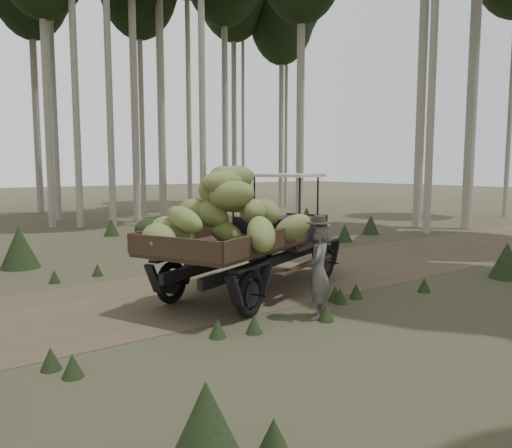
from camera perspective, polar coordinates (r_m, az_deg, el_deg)
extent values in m
plane|color=#473D2B|center=(10.22, -8.44, -8.02)|extent=(120.00, 120.00, 0.00)
cube|color=brown|center=(10.22, -8.44, -8.00)|extent=(70.00, 4.00, 0.01)
cube|color=black|center=(11.89, 4.60, -0.66)|extent=(1.38, 1.35, 0.59)
cube|color=black|center=(12.42, 5.79, -0.36)|extent=(0.51, 1.03, 0.66)
cube|color=black|center=(10.56, 1.04, -0.96)|extent=(0.66, 1.42, 0.59)
cube|color=#38281C|center=(9.32, -3.53, -2.64)|extent=(3.51, 2.94, 0.09)
cube|color=#38281C|center=(9.86, -8.18, -1.06)|extent=(2.79, 1.22, 0.34)
cube|color=#38281C|center=(8.79, 1.68, -1.91)|extent=(2.79, 1.22, 0.34)
cube|color=#38281C|center=(8.11, -9.50, -2.71)|extent=(0.80, 1.80, 0.34)
cube|color=beige|center=(10.88, 2.25, 5.60)|extent=(1.84, 2.16, 0.06)
cube|color=black|center=(10.53, -1.91, -3.81)|extent=(4.59, 2.00, 0.19)
cube|color=black|center=(10.13, 1.99, -4.23)|extent=(4.59, 2.00, 0.19)
torus|color=black|center=(12.20, 0.51, -3.61)|extent=(0.81, 0.45, 0.81)
torus|color=black|center=(11.46, 7.96, -4.34)|extent=(0.81, 0.45, 0.81)
torus|color=black|center=(9.54, -9.62, -6.57)|extent=(0.81, 0.45, 0.81)
torus|color=black|center=(8.56, -0.73, -8.00)|extent=(0.81, 0.45, 0.81)
sphere|color=beige|center=(12.70, 3.99, 0.05)|extent=(0.19, 0.19, 0.19)
sphere|color=beige|center=(12.30, 8.00, -0.21)|extent=(0.19, 0.19, 0.19)
ellipsoid|color=olive|center=(9.41, -9.04, -0.70)|extent=(0.75, 0.93, 0.66)
ellipsoid|color=olive|center=(9.35, -5.06, 1.20)|extent=(0.59, 0.93, 0.71)
ellipsoid|color=olive|center=(9.39, -1.97, 2.94)|extent=(0.79, 0.97, 0.59)
ellipsoid|color=olive|center=(9.40, -3.78, 5.20)|extent=(0.64, 0.99, 0.52)
ellipsoid|color=olive|center=(9.22, -3.54, -0.91)|extent=(0.68, 0.88, 0.60)
ellipsoid|color=olive|center=(9.53, -7.06, 1.47)|extent=(0.72, 0.85, 0.53)
ellipsoid|color=olive|center=(9.27, -2.91, 2.98)|extent=(1.00, 0.63, 0.69)
ellipsoid|color=olive|center=(9.38, -2.49, 5.31)|extent=(0.96, 0.50, 0.52)
ellipsoid|color=olive|center=(9.07, -9.45, -1.01)|extent=(0.99, 1.16, 0.80)
ellipsoid|color=olive|center=(9.74, 0.94, 1.29)|extent=(0.80, 0.91, 0.67)
ellipsoid|color=olive|center=(9.14, -2.75, 3.09)|extent=(0.68, 0.84, 0.50)
ellipsoid|color=olive|center=(9.33, -3.64, 5.08)|extent=(0.75, 0.91, 0.68)
ellipsoid|color=olive|center=(8.84, -10.93, -1.68)|extent=(0.62, 0.92, 0.55)
ellipsoid|color=olive|center=(9.31, -0.34, 1.44)|extent=(0.91, 0.86, 0.50)
ellipsoid|color=olive|center=(9.54, -4.60, 3.43)|extent=(0.93, 0.61, 0.74)
ellipsoid|color=olive|center=(9.23, -4.34, 4.83)|extent=(0.80, 0.57, 0.51)
ellipsoid|color=olive|center=(8.61, -11.02, -1.80)|extent=(0.59, 0.89, 0.71)
ellipsoid|color=olive|center=(8.70, -8.17, 0.53)|extent=(0.60, 0.98, 0.63)
ellipsoid|color=olive|center=(8.76, -2.63, 3.40)|extent=(0.90, 0.92, 0.55)
ellipsoid|color=olive|center=(8.93, -3.70, 4.77)|extent=(0.76, 0.44, 0.41)
ellipsoid|color=olive|center=(8.37, 0.58, -1.15)|extent=(0.85, 1.04, 0.81)
ellipsoid|color=olive|center=(9.40, 4.18, -0.45)|extent=(0.98, 0.85, 0.75)
imported|color=#504E49|center=(8.50, 7.16, -5.41)|extent=(0.70, 0.67, 1.61)
cylinder|color=#342E24|center=(8.37, 7.24, 0.12)|extent=(0.60, 0.60, 0.02)
cylinder|color=#342E24|center=(8.36, 7.24, 0.49)|extent=(0.30, 0.30, 0.13)
cylinder|color=#B2AD9E|center=(23.21, -16.72, 22.38)|extent=(0.29, 0.29, 18.00)
cylinder|color=#B2AD9E|center=(27.03, -22.55, 22.41)|extent=(0.27, 0.27, 20.35)
cylinder|color=#B2AD9E|center=(23.42, -23.00, 17.40)|extent=(0.29, 0.29, 14.35)
cylinder|color=#B2AD9E|center=(24.54, -13.92, 20.20)|extent=(0.33, 0.33, 16.88)
cylinder|color=#B2AD9E|center=(25.22, 5.15, 18.44)|extent=(0.39, 0.39, 15.55)
cylinder|color=#B2AD9E|center=(27.32, -7.82, 20.56)|extent=(0.26, 0.26, 18.42)
cylinder|color=#B2AD9E|center=(26.75, -11.00, 22.28)|extent=(0.38, 0.38, 19.75)
cylinder|color=#B2AD9E|center=(23.26, 23.86, 21.30)|extent=(0.42, 0.42, 17.40)
cylinder|color=#B2AD9E|center=(27.54, -13.06, 16.84)|extent=(0.27, 0.27, 15.14)
cylinder|color=#B2AD9E|center=(36.08, -1.52, 18.71)|extent=(0.23, 0.23, 20.35)
cylinder|color=#B2AD9E|center=(32.47, -2.55, 17.21)|extent=(0.33, 0.33, 17.17)
cylinder|color=#B2AD9E|center=(33.14, 3.50, 16.76)|extent=(0.20, 0.20, 16.91)
cylinder|color=#B2AD9E|center=(30.93, -24.04, 15.88)|extent=(0.37, 0.37, 15.76)
cylinder|color=#B2AD9E|center=(30.09, -3.61, 18.41)|extent=(0.36, 0.36, 17.52)
cylinder|color=#B2AD9E|center=(32.88, 2.92, 15.19)|extent=(0.32, 0.32, 15.04)
ellipsoid|color=black|center=(33.94, 2.97, 23.25)|extent=(4.21, 4.21, 6.74)
ellipsoid|color=#233319|center=(17.45, -12.07, -0.66)|extent=(1.02, 1.02, 0.82)
cone|color=#233319|center=(20.94, 5.80, 0.69)|extent=(0.79, 0.79, 0.88)
cone|color=#233319|center=(19.33, -16.20, -0.37)|extent=(0.58, 0.58, 0.64)
cone|color=#233319|center=(13.98, -25.41, -2.41)|extent=(0.97, 0.97, 1.07)
cone|color=#233319|center=(12.86, 26.73, -3.73)|extent=(0.76, 0.76, 0.84)
ellipsoid|color=#233319|center=(18.68, 0.83, -0.47)|extent=(0.69, 0.69, 0.55)
cone|color=#233319|center=(17.37, 10.09, -1.01)|extent=(0.55, 0.55, 0.62)
ellipsoid|color=#233319|center=(16.44, -1.89, -0.85)|extent=(1.09, 1.09, 0.87)
cone|color=#233319|center=(4.11, -5.70, -23.66)|extent=(0.88, 0.88, 0.98)
cone|color=#233319|center=(14.95, 0.41, -0.94)|extent=(1.10, 1.10, 1.22)
cone|color=#233319|center=(17.02, 1.59, 0.25)|extent=(1.26, 1.26, 1.39)
cone|color=#233319|center=(19.55, 12.97, -0.06)|extent=(0.67, 0.67, 0.74)
cone|color=#233319|center=(4.69, 2.04, -23.47)|extent=(0.37, 0.37, 0.41)
cone|color=#233319|center=(9.75, 9.00, -7.83)|extent=(0.27, 0.27, 0.30)
cone|color=#233319|center=(10.86, 18.67, -6.61)|extent=(0.27, 0.27, 0.30)
cone|color=#233319|center=(10.00, 11.37, -7.51)|extent=(0.27, 0.27, 0.30)
cone|color=#233319|center=(13.24, -5.12, -3.97)|extent=(0.27, 0.27, 0.30)
cone|color=#233319|center=(8.50, 8.01, -9.96)|extent=(0.27, 0.27, 0.30)
cone|color=#233319|center=(14.20, -2.80, -3.23)|extent=(0.27, 0.27, 0.30)
cone|color=#233319|center=(12.36, -17.67, -5.00)|extent=(0.27, 0.27, 0.30)
cone|color=#233319|center=(7.83, -0.22, -11.35)|extent=(0.27, 0.27, 0.30)
cone|color=#233319|center=(7.66, -4.41, -11.77)|extent=(0.27, 0.27, 0.30)
cone|color=#233319|center=(9.59, 9.62, -8.08)|extent=(0.27, 0.27, 0.30)
cone|color=#233319|center=(7.01, -22.41, -14.02)|extent=(0.27, 0.27, 0.30)
cone|color=#233319|center=(14.43, 1.42, -3.07)|extent=(0.27, 0.27, 0.30)
cone|color=#233319|center=(11.94, -22.05, -5.57)|extent=(0.27, 0.27, 0.30)
cone|color=#233319|center=(6.69, -20.23, -14.93)|extent=(0.27, 0.27, 0.30)
cone|color=#233319|center=(13.90, -2.35, -3.45)|extent=(0.27, 0.27, 0.30)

